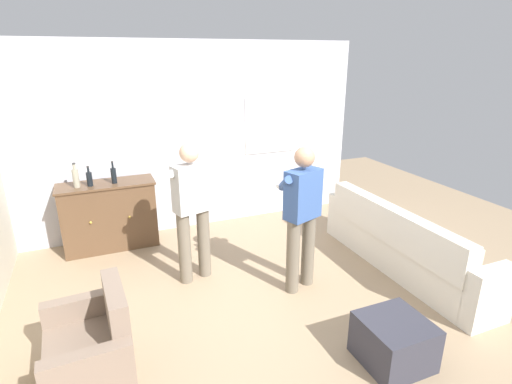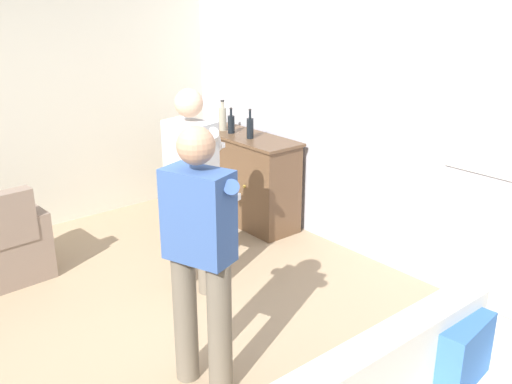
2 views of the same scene
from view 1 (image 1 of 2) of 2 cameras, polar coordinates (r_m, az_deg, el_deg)
The scene contains 11 objects.
ground at distance 4.38m, azimuth 1.63°, elevation -17.27°, with size 10.40×10.40×0.00m, color #9E8466.
wall_back_with_window at distance 6.17m, azimuth -8.29°, elevation 7.76°, with size 5.20×0.15×2.80m.
couch at distance 5.34m, azimuth 19.90°, elevation -7.23°, with size 0.57×2.59×0.86m.
armchair at distance 3.76m, azimuth -22.34°, elevation -20.47°, with size 0.69×0.91×0.85m.
sideboard_cabinet at distance 5.90m, azimuth -20.18°, elevation -3.17°, with size 1.27×0.49×0.95m.
bottle_wine_green at distance 5.67m, azimuth -19.67°, elevation 2.30°, with size 0.07×0.07×0.30m.
bottle_liquor_amber at distance 5.66m, azimuth -22.70°, elevation 1.78°, with size 0.07×0.07×0.27m.
bottle_spirits_clear at distance 5.67m, azimuth -24.35°, elevation 1.90°, with size 0.08×0.08×0.33m.
ottoman at distance 3.93m, azimuth 19.08°, elevation -19.53°, with size 0.56×0.56×0.42m, color #33333D.
person_standing_left at distance 4.66m, azimuth -9.18°, elevation -1.99°, with size 0.54×0.52×1.68m.
person_standing_right at distance 4.45m, azimuth 6.51°, elevation -2.93°, with size 0.53×0.52×1.68m.
Camera 1 is at (-1.47, -3.21, 2.60)m, focal length 28.00 mm.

